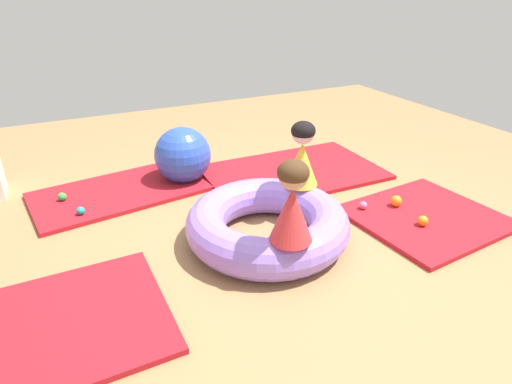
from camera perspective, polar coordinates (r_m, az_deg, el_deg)
name	(u,v)px	position (r m, az deg, el deg)	size (l,w,h in m)	color
ground_plane	(270,231)	(3.55, 1.80, -5.13)	(8.00, 8.00, 0.00)	#9E7549
gym_mat_center_rear	(426,217)	(3.98, 21.25, -3.07)	(1.16, 1.06, 0.04)	#B21923
gym_mat_near_right	(293,172)	(4.57, 4.88, 2.59)	(1.76, 1.13, 0.04)	#B21923
gym_mat_far_right	(65,325)	(2.90, -23.63, -15.57)	(1.17, 1.04, 0.04)	#B21923
gym_mat_front	(120,192)	(4.33, -17.34, 0.02)	(1.55, 0.86, 0.04)	#B21923
inflatable_cushion	(267,223)	(3.36, 1.50, -4.12)	(1.25, 1.25, 0.30)	#9975EA
child_in_red	(292,203)	(2.76, 4.72, -1.39)	(0.36, 0.36, 0.56)	red
child_in_yellow	(302,155)	(3.55, 6.02, 4.87)	(0.31, 0.31, 0.54)	yellow
play_ball_orange	(396,201)	(4.01, 17.80, -1.13)	(0.10, 0.10, 0.10)	orange
play_ball_yellow	(313,183)	(4.21, 7.40, 1.19)	(0.08, 0.08, 0.08)	yellow
play_ball_blue	(285,189)	(4.04, 3.76, 0.38)	(0.10, 0.10, 0.10)	blue
play_ball_green	(62,197)	(4.29, -23.93, -0.57)	(0.07, 0.07, 0.07)	green
play_ball_pink	(363,205)	(3.89, 13.79, -1.69)	(0.07, 0.07, 0.07)	pink
play_ball_teal	(81,211)	(3.98, -21.87, -2.29)	(0.07, 0.07, 0.07)	teal
play_ball_orange_second	(423,221)	(3.78, 20.91, -3.53)	(0.08, 0.08, 0.08)	orange
exercise_ball_large	(183,155)	(4.36, -9.52, 4.75)	(0.55, 0.55, 0.55)	blue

